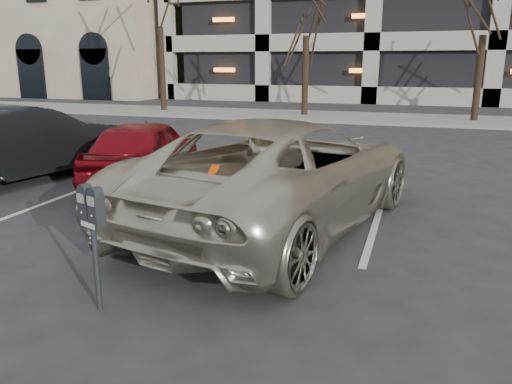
% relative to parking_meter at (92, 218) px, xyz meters
% --- Properties ---
extents(ground, '(140.00, 140.00, 0.00)m').
position_rel_parking_meter_xyz_m(ground, '(0.99, 2.12, -0.96)').
color(ground, '#28282B').
rests_on(ground, ground).
extents(sidewalk, '(80.00, 4.00, 0.12)m').
position_rel_parking_meter_xyz_m(sidewalk, '(0.99, 18.12, -0.90)').
color(sidewalk, gray).
rests_on(sidewalk, ground).
extents(stall_lines, '(16.90, 5.20, 0.00)m').
position_rel_parking_meter_xyz_m(stall_lines, '(-0.41, 4.42, -0.95)').
color(stall_lines, silver).
rests_on(stall_lines, ground).
extents(parking_meter, '(0.34, 0.23, 1.25)m').
position_rel_parking_meter_xyz_m(parking_meter, '(0.00, 0.00, 0.00)').
color(parking_meter, black).
rests_on(parking_meter, ground).
extents(suv_silver, '(3.83, 6.25, 1.62)m').
position_rel_parking_meter_xyz_m(suv_silver, '(0.99, 3.16, -0.15)').
color(suv_silver, beige).
rests_on(suv_silver, ground).
extents(car_red, '(2.38, 4.13, 1.32)m').
position_rel_parking_meter_xyz_m(car_red, '(-2.34, 4.94, -0.30)').
color(car_red, maroon).
rests_on(car_red, ground).
extents(car_dark, '(2.62, 4.98, 1.56)m').
position_rel_parking_meter_xyz_m(car_dark, '(-4.91, 4.41, -0.18)').
color(car_dark, black).
rests_on(car_dark, ground).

